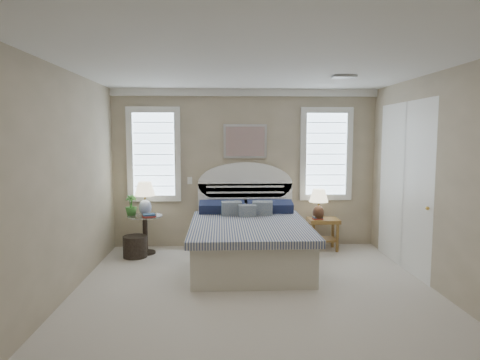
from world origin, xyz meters
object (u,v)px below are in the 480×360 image
(nightstand_right, at_px, (323,227))
(lamp_right, at_px, (319,201))
(bed, at_px, (249,238))
(lamp_left, at_px, (145,195))
(floor_pot, at_px, (135,247))
(side_table_left, at_px, (145,230))

(nightstand_right, xyz_separation_m, lamp_right, (-0.10, -0.04, 0.46))
(bed, relative_size, nightstand_right, 4.29)
(lamp_right, bearing_deg, nightstand_right, 23.80)
(lamp_left, distance_m, lamp_right, 2.86)
(lamp_right, bearing_deg, floor_pot, -174.93)
(lamp_left, height_order, lamp_right, lamp_left)
(side_table_left, relative_size, lamp_right, 1.23)
(lamp_left, bearing_deg, nightstand_right, 0.84)
(floor_pot, distance_m, lamp_left, 0.85)
(floor_pot, bearing_deg, lamp_left, 64.46)
(side_table_left, bearing_deg, bed, -19.74)
(nightstand_right, xyz_separation_m, floor_pot, (-3.08, -0.31, -0.22))
(side_table_left, height_order, lamp_left, lamp_left)
(nightstand_right, distance_m, lamp_left, 3.01)
(side_table_left, height_order, nightstand_right, side_table_left)
(nightstand_right, height_order, lamp_right, lamp_right)
(side_table_left, relative_size, nightstand_right, 1.19)
(nightstand_right, bearing_deg, bed, -151.97)
(side_table_left, xyz_separation_m, floor_pot, (-0.13, -0.21, -0.22))
(lamp_left, bearing_deg, lamp_right, -0.00)
(bed, relative_size, side_table_left, 3.61)
(side_table_left, xyz_separation_m, lamp_right, (2.85, 0.06, 0.46))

